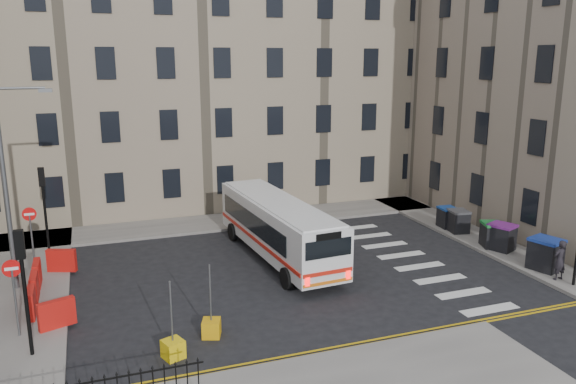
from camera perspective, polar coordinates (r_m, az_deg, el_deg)
ground at (r=25.68m, az=4.14°, el=-7.73°), size 120.00×120.00×0.00m
pavement_north at (r=32.03m, az=-12.15°, el=-3.54°), size 36.00×3.20×0.15m
pavement_east at (r=33.27m, az=15.62°, el=-3.10°), size 2.40×26.00×0.15m
terrace_north at (r=37.45m, az=-15.86°, el=11.97°), size 38.30×10.80×17.20m
traffic_light_nw at (r=29.13m, az=-23.59°, el=-0.38°), size 0.28×0.22×4.10m
traffic_light_sw at (r=19.07m, az=-25.33°, el=-7.49°), size 0.28×0.22×4.10m
streetlamp at (r=24.55m, az=-26.80°, el=0.40°), size 0.50×0.22×8.14m
no_entry_north at (r=27.43m, az=-24.70°, el=-3.01°), size 0.60×0.08×3.00m
no_entry_south at (r=20.80m, az=-26.14°, el=-8.21°), size 0.60×0.08×3.00m
roadworks_barriers at (r=24.03m, az=-23.50°, el=-8.74°), size 1.66×6.26×1.00m
bus at (r=26.44m, az=-1.03°, el=-3.45°), size 3.10×10.23×2.73m
wheelie_bin_a at (r=27.33m, az=24.69°, el=-5.73°), size 1.43×1.54×1.41m
wheelie_bin_b at (r=29.27m, az=20.87°, el=-4.27°), size 1.39×1.47×1.29m
wheelie_bin_c at (r=29.58m, az=20.03°, el=-4.08°), size 1.28×1.37×1.23m
wheelie_bin_d at (r=31.50m, az=16.92°, el=-2.83°), size 1.11×1.22×1.20m
wheelie_bin_e at (r=32.21m, az=15.89°, el=-2.47°), size 0.96×1.08×1.12m
pedestrian at (r=26.30m, az=25.89°, el=-6.24°), size 0.66×0.46×1.72m
bollard_yellow at (r=19.84m, az=-7.78°, el=-13.54°), size 0.76×0.76×0.60m
bollard_chevron at (r=18.78m, az=-11.59°, el=-15.36°), size 0.77×0.77×0.60m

